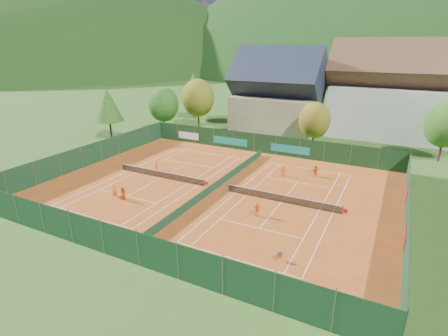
% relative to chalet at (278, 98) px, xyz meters
% --- Properties ---
extents(ground, '(600.00, 600.00, 0.00)m').
position_rel_chalet_xyz_m(ground, '(3.00, -30.00, -6.64)').
color(ground, '#2C5019').
rests_on(ground, ground).
extents(clay_pad, '(40.00, 32.00, 0.01)m').
position_rel_chalet_xyz_m(clay_pad, '(3.00, -30.00, -6.62)').
color(clay_pad, '#9E4517').
rests_on(clay_pad, ground).
extents(court_markings_left, '(11.03, 23.83, 0.00)m').
position_rel_chalet_xyz_m(court_markings_left, '(-5.00, -30.00, -6.61)').
color(court_markings_left, white).
rests_on(court_markings_left, ground).
extents(court_markings_right, '(11.03, 23.83, 0.00)m').
position_rel_chalet_xyz_m(court_markings_right, '(11.00, -30.00, -6.61)').
color(court_markings_right, white).
rests_on(court_markings_right, ground).
extents(tennis_net_left, '(13.30, 0.10, 1.02)m').
position_rel_chalet_xyz_m(tennis_net_left, '(-4.85, -30.00, -6.12)').
color(tennis_net_left, '#59595B').
rests_on(tennis_net_left, ground).
extents(tennis_net_right, '(13.30, 0.10, 1.02)m').
position_rel_chalet_xyz_m(tennis_net_right, '(11.15, -30.00, -6.12)').
color(tennis_net_right, '#59595B').
rests_on(tennis_net_right, ground).
extents(court_divider, '(0.03, 28.80, 1.00)m').
position_rel_chalet_xyz_m(court_divider, '(3.00, -30.00, -6.12)').
color(court_divider, '#163D24').
rests_on(court_divider, ground).
extents(fence_north, '(40.00, 0.10, 3.00)m').
position_rel_chalet_xyz_m(fence_north, '(2.54, -14.01, -5.16)').
color(fence_north, '#123418').
rests_on(fence_north, ground).
extents(fence_south, '(40.00, 0.04, 3.00)m').
position_rel_chalet_xyz_m(fence_south, '(3.00, -46.00, -5.12)').
color(fence_south, '#13341A').
rests_on(fence_south, ground).
extents(fence_west, '(0.04, 32.00, 3.00)m').
position_rel_chalet_xyz_m(fence_west, '(-17.00, -30.00, -5.12)').
color(fence_west, '#153A1F').
rests_on(fence_west, ground).
extents(fence_east, '(0.09, 32.00, 3.00)m').
position_rel_chalet_xyz_m(fence_east, '(23.00, -29.95, -5.14)').
color(fence_east, '#12331F').
rests_on(fence_east, ground).
extents(chalet, '(16.20, 12.00, 16.00)m').
position_rel_chalet_xyz_m(chalet, '(0.00, 0.00, 0.00)').
color(chalet, tan).
rests_on(chalet, ground).
extents(hotel_block_a, '(21.60, 11.00, 17.25)m').
position_rel_chalet_xyz_m(hotel_block_a, '(19.00, 6.00, 0.76)').
color(hotel_block_a, silver).
rests_on(hotel_block_a, ground).
extents(tree_west_front, '(5.72, 5.72, 8.69)m').
position_rel_chalet_xyz_m(tree_west_front, '(-19.00, -10.00, -1.23)').
color(tree_west_front, '#442918').
rests_on(tree_west_front, ground).
extents(tree_west_mid, '(6.44, 6.44, 9.78)m').
position_rel_chalet_xyz_m(tree_west_mid, '(-15.00, -4.00, -0.56)').
color(tree_west_mid, '#432D18').
rests_on(tree_west_mid, ground).
extents(tree_west_back, '(5.60, 5.60, 10.00)m').
position_rel_chalet_xyz_m(tree_west_back, '(-21.00, 4.00, 0.11)').
color(tree_west_back, '#492C1A').
rests_on(tree_west_back, ground).
extents(tree_center, '(5.01, 5.01, 7.60)m').
position_rel_chalet_xyz_m(tree_center, '(9.00, -8.00, -1.91)').
color(tree_center, '#49341A').
rests_on(tree_center, ground).
extents(tree_east_front, '(5.72, 5.72, 8.69)m').
position_rel_chalet_xyz_m(tree_east_front, '(27.00, -6.00, -1.23)').
color(tree_east_front, '#462819').
rests_on(tree_east_front, ground).
extents(tree_west_side, '(5.04, 5.04, 9.00)m').
position_rel_chalet_xyz_m(tree_west_side, '(-25.00, -18.00, -0.56)').
color(tree_west_side, '#422917').
rests_on(tree_west_side, ground).
extents(mountain_backdrop, '(820.00, 530.00, 242.00)m').
position_rel_chalet_xyz_m(mountain_backdrop, '(31.54, 203.48, -46.26)').
color(mountain_backdrop, black).
rests_on(mountain_backdrop, ground).
extents(ball_hopper, '(0.34, 0.34, 0.80)m').
position_rel_chalet_xyz_m(ball_hopper, '(14.30, -40.47, -6.07)').
color(ball_hopper, slate).
rests_on(ball_hopper, ground).
extents(loose_ball_0, '(0.07, 0.07, 0.07)m').
position_rel_chalet_xyz_m(loose_ball_0, '(-3.43, -36.76, -6.59)').
color(loose_ball_0, '#CCD833').
rests_on(loose_ball_0, ground).
extents(loose_ball_1, '(0.07, 0.07, 0.07)m').
position_rel_chalet_xyz_m(loose_ball_1, '(7.56, -40.31, -6.59)').
color(loose_ball_1, '#CCD833').
rests_on(loose_ball_1, ground).
extents(player_left_near, '(0.61, 0.59, 1.40)m').
position_rel_chalet_xyz_m(player_left_near, '(-6.04, -37.13, -5.92)').
color(player_left_near, '#EE5615').
rests_on(player_left_near, ground).
extents(player_left_mid, '(0.79, 0.62, 1.58)m').
position_rel_chalet_xyz_m(player_left_mid, '(-4.55, -37.45, -5.83)').
color(player_left_mid, '#E44C14').
rests_on(player_left_mid, ground).
extents(player_left_far, '(0.90, 0.72, 1.22)m').
position_rel_chalet_xyz_m(player_left_far, '(-7.41, -27.68, -6.02)').
color(player_left_far, '#DC5913').
rests_on(player_left_far, ground).
extents(player_right_near, '(0.91, 0.82, 1.48)m').
position_rel_chalet_xyz_m(player_right_near, '(9.83, -34.18, -5.88)').
color(player_right_near, orange).
rests_on(player_right_near, ground).
extents(player_right_far_a, '(0.83, 0.77, 1.42)m').
position_rel_chalet_xyz_m(player_right_far_a, '(8.70, -22.37, -5.91)').
color(player_right_far_a, '#E85914').
rests_on(player_right_far_a, ground).
extents(player_right_far_b, '(1.29, 1.26, 1.48)m').
position_rel_chalet_xyz_m(player_right_far_b, '(12.42, -20.45, -5.89)').
color(player_right_far_b, '#D55812').
rests_on(player_right_far_b, ground).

